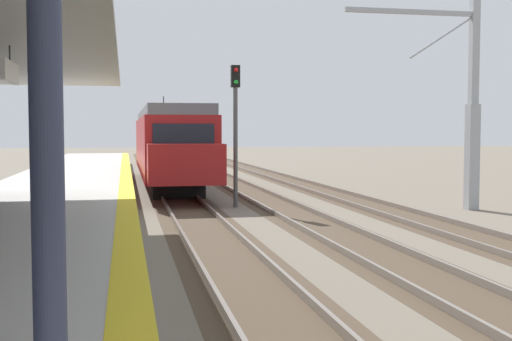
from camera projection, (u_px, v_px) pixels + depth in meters
station_platform at (34, 227)px, 16.00m from camera, size 5.00×80.00×0.91m
track_pair_nearest_platform at (195, 217)px, 20.81m from camera, size 2.34×120.00×0.16m
track_pair_middle at (297, 214)px, 21.49m from camera, size 2.34×120.00×0.16m
track_pair_far_side at (394, 212)px, 22.16m from camera, size 2.34×120.00×0.16m
approaching_train at (169, 143)px, 32.92m from camera, size 2.93×19.60×4.76m
rail_signal_post at (235, 120)px, 23.75m from camera, size 0.32×0.34×5.20m
catenary_pylon_far_side at (465, 108)px, 22.93m from camera, size 5.00×0.40×7.50m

